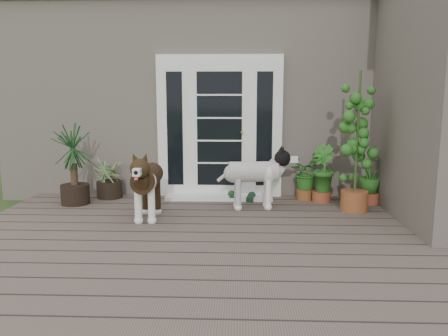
{
  "coord_description": "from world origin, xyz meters",
  "views": [
    {
      "loc": [
        0.12,
        -4.12,
        1.68
      ],
      "look_at": [
        -0.1,
        1.75,
        0.7
      ],
      "focal_mm": 35.33,
      "sensor_mm": 36.0,
      "label": 1
    }
  ],
  "objects": [
    {
      "name": "house_main",
      "position": [
        0.0,
        4.65,
        1.55
      ],
      "size": [
        7.4,
        4.0,
        3.1
      ],
      "primitive_type": "cube",
      "color": "#665E54",
      "rests_on": "ground"
    },
    {
      "name": "herb_c",
      "position": [
        1.98,
        2.18,
        0.4
      ],
      "size": [
        0.5,
        0.5,
        0.56
      ],
      "primitive_type": "imported",
      "rotation": [
        0.0,
        0.0,
        4.08
      ],
      "color": "#1F631C",
      "rests_on": "deck"
    },
    {
      "name": "sapling",
      "position": [
        1.67,
        1.78,
        1.09
      ],
      "size": [
        0.59,
        0.59,
        1.94
      ],
      "primitive_type": null,
      "rotation": [
        0.0,
        0.0,
        -0.04
      ],
      "color": "#215F1B",
      "rests_on": "deck"
    },
    {
      "name": "white_dog",
      "position": [
        0.3,
        1.84,
        0.5
      ],
      "size": [
        0.93,
        0.47,
        0.75
      ],
      "primitive_type": null,
      "rotation": [
        0.0,
        0.0,
        -1.48
      ],
      "color": "white",
      "rests_on": "deck"
    },
    {
      "name": "yucca",
      "position": [
        -2.26,
        2.0,
        0.68
      ],
      "size": [
        0.93,
        0.93,
        1.11
      ],
      "primitive_type": null,
      "rotation": [
        0.0,
        0.0,
        -0.24
      ],
      "color": "black",
      "rests_on": "deck"
    },
    {
      "name": "spider_plant",
      "position": [
        -1.88,
        2.4,
        0.46
      ],
      "size": [
        0.76,
        0.76,
        0.68
      ],
      "primitive_type": null,
      "rotation": [
        0.0,
        0.0,
        -0.21
      ],
      "color": "#8DB26D",
      "rests_on": "deck"
    },
    {
      "name": "clog_left",
      "position": [
        0.0,
        2.35,
        0.17
      ],
      "size": [
        0.18,
        0.33,
        0.09
      ],
      "primitive_type": null,
      "rotation": [
        0.0,
        0.0,
        0.13
      ],
      "color": "#16391A",
      "rests_on": "deck"
    },
    {
      "name": "herb_b",
      "position": [
        1.31,
        2.26,
        0.43
      ],
      "size": [
        0.54,
        0.54,
        0.62
      ],
      "primitive_type": "imported",
      "rotation": [
        0.0,
        0.0,
        1.95
      ],
      "color": "#175218",
      "rests_on": "deck"
    },
    {
      "name": "door_unit",
      "position": [
        -0.2,
        2.6,
        1.19
      ],
      "size": [
        1.9,
        0.14,
        2.15
      ],
      "primitive_type": "cube",
      "color": "white",
      "rests_on": "deck"
    },
    {
      "name": "brindle_dog",
      "position": [
        -1.04,
        1.28,
        0.51
      ],
      "size": [
        0.4,
        0.93,
        0.77
      ],
      "primitive_type": null,
      "rotation": [
        0.0,
        0.0,
        3.15
      ],
      "color": "#392514",
      "rests_on": "deck"
    },
    {
      "name": "door_step",
      "position": [
        -0.2,
        2.4,
        0.14
      ],
      "size": [
        1.6,
        0.4,
        0.05
      ],
      "primitive_type": "cube",
      "color": "white",
      "rests_on": "deck"
    },
    {
      "name": "deck",
      "position": [
        0.0,
        0.4,
        0.06
      ],
      "size": [
        6.2,
        4.6,
        0.12
      ],
      "primitive_type": "cube",
      "color": "#6B5B4C",
      "rests_on": "ground"
    },
    {
      "name": "herb_a",
      "position": [
        1.09,
        2.4,
        0.41
      ],
      "size": [
        0.62,
        0.62,
        0.59
      ],
      "primitive_type": "imported",
      "rotation": [
        0.0,
        0.0,
        1.09
      ],
      "color": "#185618",
      "rests_on": "deck"
    },
    {
      "name": "clog_right",
      "position": [
        0.28,
        2.29,
        0.17
      ],
      "size": [
        0.2,
        0.33,
        0.09
      ],
      "primitive_type": null,
      "rotation": [
        0.0,
        0.0,
        -0.17
      ],
      "color": "black",
      "rests_on": "deck"
    },
    {
      "name": "roof_main",
      "position": [
        0.0,
        4.65,
        3.2
      ],
      "size": [
        7.6,
        4.2,
        0.2
      ],
      "primitive_type": "cube",
      "color": "#2D2826",
      "rests_on": "house_main"
    }
  ]
}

